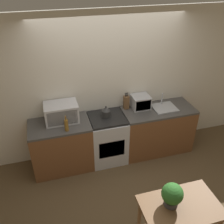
# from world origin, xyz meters

# --- Properties ---
(ground_plane) EXTENTS (16.00, 16.00, 0.00)m
(ground_plane) POSITION_xyz_m (0.00, 0.00, 0.00)
(ground_plane) COLOR brown
(wall_back) EXTENTS (10.00, 0.06, 2.60)m
(wall_back) POSITION_xyz_m (0.00, 1.20, 1.30)
(wall_back) COLOR silver
(wall_back) RESTS_ON ground_plane
(counter_left_run) EXTENTS (1.01, 0.62, 0.90)m
(counter_left_run) POSITION_xyz_m (-0.97, 0.86, 0.45)
(counter_left_run) COLOR brown
(counter_left_run) RESTS_ON ground_plane
(counter_right_run) EXTENTS (1.30, 0.62, 0.90)m
(counter_right_run) POSITION_xyz_m (0.82, 0.86, 0.45)
(counter_right_run) COLOR brown
(counter_right_run) RESTS_ON ground_plane
(stove_range) EXTENTS (0.63, 0.62, 0.90)m
(stove_range) POSITION_xyz_m (-0.15, 0.86, 0.45)
(stove_range) COLOR silver
(stove_range) RESTS_ON ground_plane
(kettle) EXTENTS (0.15, 0.15, 0.21)m
(kettle) POSITION_xyz_m (-0.16, 0.88, 0.99)
(kettle) COLOR #2D2D2D
(kettle) RESTS_ON stove_range
(microwave) EXTENTS (0.54, 0.37, 0.32)m
(microwave) POSITION_xyz_m (-0.90, 0.96, 1.06)
(microwave) COLOR silver
(microwave) RESTS_ON counter_left_run
(bottle) EXTENTS (0.06, 0.06, 0.27)m
(bottle) POSITION_xyz_m (-0.86, 0.66, 1.00)
(bottle) COLOR olive
(bottle) RESTS_ON counter_left_run
(knife_block) EXTENTS (0.09, 0.08, 0.31)m
(knife_block) POSITION_xyz_m (0.26, 1.05, 1.03)
(knife_block) COLOR brown
(knife_block) RESTS_ON counter_right_run
(toaster_oven) EXTENTS (0.32, 0.29, 0.24)m
(toaster_oven) POSITION_xyz_m (0.51, 1.00, 1.02)
(toaster_oven) COLOR #ADAFB5
(toaster_oven) RESTS_ON counter_right_run
(sink_basin) EXTENTS (0.41, 0.37, 0.24)m
(sink_basin) POSITION_xyz_m (0.93, 0.87, 0.92)
(sink_basin) COLOR #ADAFB5
(sink_basin) RESTS_ON counter_right_run
(dining_table) EXTENTS (0.94, 0.59, 0.73)m
(dining_table) POSITION_xyz_m (0.26, -1.00, 0.63)
(dining_table) COLOR brown
(dining_table) RESTS_ON ground_plane
(potted_plant) EXTENTS (0.26, 0.26, 0.31)m
(potted_plant) POSITION_xyz_m (0.14, -0.94, 0.90)
(potted_plant) COLOR #424247
(potted_plant) RESTS_ON dining_table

